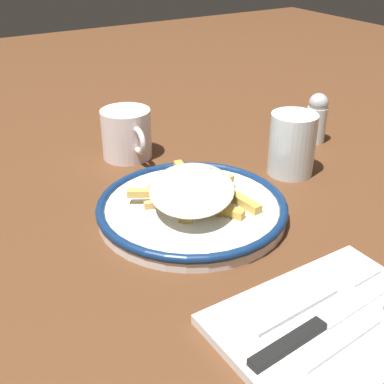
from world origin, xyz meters
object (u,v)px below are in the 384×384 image
fries_heap (194,191)px  coffee_mug (127,134)px  knife (318,325)px  plate (192,208)px  fork (320,296)px  water_glass (292,144)px  napkin (330,323)px  salt_shaker (317,118)px  spoon (376,318)px

fries_heap → coffee_mug: bearing=179.6°
fries_heap → knife: fries_heap is taller
plate → coffee_mug: coffee_mug is taller
plate → fries_heap: fries_heap is taller
fork → water_glass: size_ratio=1.83×
knife → napkin: bearing=96.0°
fries_heap → water_glass: 0.20m
napkin → salt_shaker: 0.48m
salt_shaker → napkin: bearing=-41.1°
water_glass → coffee_mug: size_ratio=0.89×
napkin → spoon: bearing=54.9°
fork → salt_shaker: size_ratio=1.99×
knife → spoon: size_ratio=1.38×
fork → water_glass: (-0.26, 0.18, 0.04)m
fork → coffee_mug: coffee_mug is taller
spoon → napkin: bearing=-125.1°
coffee_mug → knife: bearing=-2.2°
plate → fork: plate is taller
spoon → plate: bearing=-171.2°
fries_heap → coffee_mug: size_ratio=1.91×
water_glass → fork: bearing=-35.1°
spoon → salt_shaker: bearing=144.0°
fries_heap → salt_shaker: bearing=108.4°
plate → coffee_mug: (-0.22, 0.01, 0.03)m
plate → napkin: size_ratio=1.14×
spoon → salt_shaker: salt_shaker is taller
napkin → fork: fork is taller
fork → coffee_mug: bearing=-178.3°
napkin → coffee_mug: (-0.47, -0.00, 0.04)m
knife → fries_heap: bearing=176.3°
coffee_mug → salt_shaker: 0.33m
napkin → knife: size_ratio=1.06×
salt_shaker → coffee_mug: bearing=-109.6°
plate → coffee_mug: bearing=178.1°
knife → salt_shaker: size_ratio=2.37×
coffee_mug → salt_shaker: salt_shaker is taller
plate → spoon: bearing=8.8°
spoon → salt_shaker: (-0.38, 0.28, 0.03)m
fries_heap → fork: fries_heap is taller
plate → fork: bearing=5.2°
fries_heap → spoon: fries_heap is taller
napkin → knife: bearing=-84.0°
fries_heap → coffee_mug: 0.22m
napkin → spoon: 0.04m
napkin → salt_shaker: (-0.36, 0.31, 0.04)m
napkin → water_glass: 0.35m
coffee_mug → water_glass: bearing=46.1°
spoon → knife: bearing=-112.7°
plate → knife: bearing=-2.4°
spoon → water_glass: 0.35m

